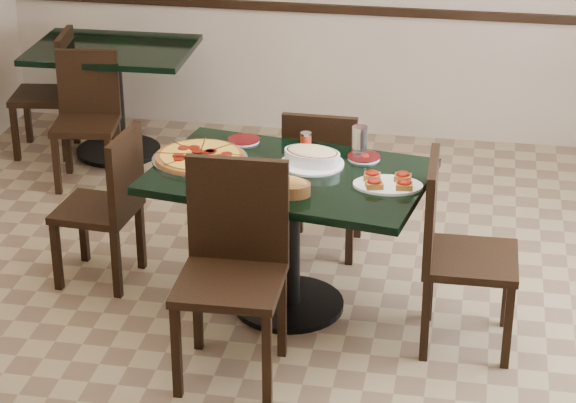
% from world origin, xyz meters
% --- Properties ---
extents(floor, '(5.50, 5.50, 0.00)m').
position_xyz_m(floor, '(0.00, 0.00, 0.00)').
color(floor, olive).
rests_on(floor, ground).
extents(room_shell, '(5.50, 5.50, 5.50)m').
position_xyz_m(room_shell, '(1.02, 1.73, 1.17)').
color(room_shell, silver).
rests_on(room_shell, floor).
extents(main_table, '(1.45, 1.06, 0.75)m').
position_xyz_m(main_table, '(-0.05, 0.23, 0.57)').
color(main_table, black).
rests_on(main_table, floor).
extents(back_table, '(1.07, 0.79, 0.75)m').
position_xyz_m(back_table, '(-1.57, 2.09, 0.52)').
color(back_table, black).
rests_on(back_table, floor).
extents(chair_far, '(0.41, 0.41, 0.86)m').
position_xyz_m(chair_far, '(0.03, 0.85, 0.48)').
color(chair_far, black).
rests_on(chair_far, floor).
extents(chair_near, '(0.48, 0.48, 1.00)m').
position_xyz_m(chair_near, '(-0.20, -0.34, 0.57)').
color(chair_near, black).
rests_on(chair_near, floor).
extents(chair_right, '(0.44, 0.44, 0.94)m').
position_xyz_m(chair_right, '(0.77, 0.04, 0.53)').
color(chair_right, black).
rests_on(chair_right, floor).
extents(chair_left, '(0.43, 0.43, 0.85)m').
position_xyz_m(chair_left, '(-1.02, 0.35, 0.47)').
color(chair_left, black).
rests_on(chair_left, floor).
extents(back_chair_near, '(0.44, 0.44, 0.84)m').
position_xyz_m(back_chair_near, '(-1.60, 1.63, 0.46)').
color(back_chair_near, black).
rests_on(back_chair_near, floor).
extents(back_chair_left, '(0.44, 0.44, 0.84)m').
position_xyz_m(back_chair_left, '(-1.98, 2.04, 0.47)').
color(back_chair_left, black).
rests_on(back_chair_left, floor).
extents(pepperoni_pizza, '(0.48, 0.48, 0.04)m').
position_xyz_m(pepperoni_pizza, '(-0.51, 0.31, 0.77)').
color(pepperoni_pizza, silver).
rests_on(pepperoni_pizza, main_table).
extents(lasagna_casserole, '(0.32, 0.32, 0.09)m').
position_xyz_m(lasagna_casserole, '(0.05, 0.35, 0.80)').
color(lasagna_casserole, white).
rests_on(lasagna_casserole, main_table).
extents(bread_basket, '(0.22, 0.15, 0.09)m').
position_xyz_m(bread_basket, '(-0.01, -0.02, 0.79)').
color(bread_basket, brown).
rests_on(bread_basket, main_table).
extents(bruschetta_platter, '(0.34, 0.25, 0.05)m').
position_xyz_m(bruschetta_platter, '(0.44, 0.15, 0.77)').
color(bruschetta_platter, white).
rests_on(bruschetta_platter, main_table).
extents(side_plate_near, '(0.19, 0.19, 0.02)m').
position_xyz_m(side_plate_near, '(-0.28, -0.05, 0.76)').
color(side_plate_near, white).
rests_on(side_plate_near, main_table).
extents(side_plate_far_r, '(0.17, 0.17, 0.03)m').
position_xyz_m(side_plate_far_r, '(0.29, 0.48, 0.76)').
color(side_plate_far_r, white).
rests_on(side_plate_far_r, main_table).
extents(side_plate_far_l, '(0.17, 0.17, 0.02)m').
position_xyz_m(side_plate_far_l, '(-0.35, 0.60, 0.76)').
color(side_plate_far_l, white).
rests_on(side_plate_far_l, main_table).
extents(napkin_setting, '(0.20, 0.20, 0.01)m').
position_xyz_m(napkin_setting, '(-0.21, -0.08, 0.75)').
color(napkin_setting, white).
rests_on(napkin_setting, main_table).
extents(water_glass_a, '(0.08, 0.08, 0.17)m').
position_xyz_m(water_glass_a, '(0.27, 0.49, 0.83)').
color(water_glass_a, white).
rests_on(water_glass_a, main_table).
extents(water_glass_b, '(0.07, 0.07, 0.15)m').
position_xyz_m(water_glass_b, '(-0.33, -0.07, 0.82)').
color(water_glass_b, white).
rests_on(water_glass_b, main_table).
extents(pepper_shaker, '(0.06, 0.06, 0.10)m').
position_xyz_m(pepper_shaker, '(-0.01, 0.53, 0.80)').
color(pepper_shaker, '#B62913').
rests_on(pepper_shaker, main_table).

